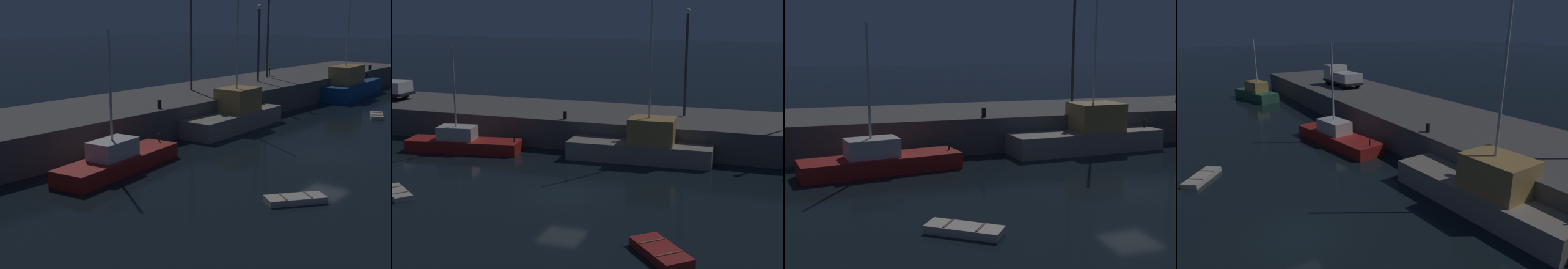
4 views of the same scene
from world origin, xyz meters
TOP-DOWN VIEW (x-y plane):
  - ground_plane at (0.00, 0.00)m, footprint 320.00×320.00m
  - pier_quay at (0.00, 14.46)m, footprint 79.31×9.10m
  - fishing_boat_white at (-10.93, 7.18)m, footprint 8.84×3.65m
  - fishing_boat_orange at (2.53, 9.13)m, footprint 10.32×3.63m
  - rowboat_white_mid at (-9.02, -3.01)m, footprint 2.90×2.51m
  - lamp_post_west at (4.40, 14.96)m, footprint 0.44×0.44m
  - bollard_west at (-3.98, 10.64)m, footprint 0.28×0.28m

SIDE VIEW (x-z plane):
  - ground_plane at x=0.00m, z-range 0.00..0.00m
  - rowboat_white_mid at x=-9.02m, z-range -0.02..0.32m
  - fishing_boat_white at x=-10.93m, z-range -3.27..4.59m
  - fishing_boat_orange at x=2.53m, z-range -4.46..6.58m
  - pier_quay at x=0.00m, z-range 0.00..2.26m
  - bollard_west at x=-3.98m, z-range 2.26..2.85m
  - lamp_post_west at x=4.40m, z-range 2.94..11.21m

